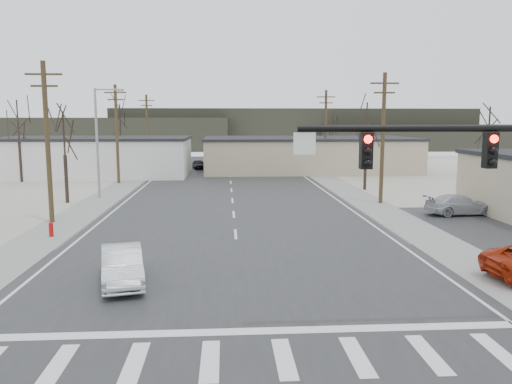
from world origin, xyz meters
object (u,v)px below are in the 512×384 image
car_far_a (235,163)px  fire_hydrant (51,229)px  car_far_b (199,164)px  car_parked_silver (460,205)px  sedan_crossing (122,265)px

car_far_a → fire_hydrant: bearing=57.9°
car_far_b → car_parked_silver: 38.89m
sedan_crossing → car_far_a: sedan_crossing is taller
fire_hydrant → car_far_b: 39.16m
fire_hydrant → car_parked_silver: car_parked_silver is taller
car_far_b → car_far_a: bearing=-4.9°
car_parked_silver → car_far_b: bearing=24.4°
car_parked_silver → sedan_crossing: bearing=117.9°
fire_hydrant → car_parked_silver: size_ratio=0.19×
car_far_a → car_parked_silver: 37.25m
sedan_crossing → car_far_b: 46.97m
fire_hydrant → sedan_crossing: 9.99m
car_far_a → car_parked_silver: car_parked_silver is taller
car_far_b → car_parked_silver: bearing=-71.9°
fire_hydrant → car_far_a: 40.78m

